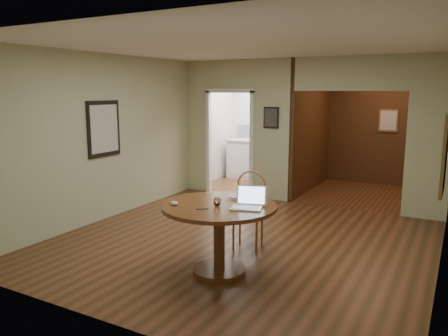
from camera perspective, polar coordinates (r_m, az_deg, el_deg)
The scene contains 11 objects.
floor at distance 6.23m, azimuth 2.13°, elevation -9.72°, with size 5.00×5.00×0.00m, color #412812.
room_shell at distance 8.93m, azimuth 8.46°, elevation 4.72°, with size 5.20×7.50×5.00m.
dining_table at distance 5.06m, azimuth -0.64°, elevation -7.13°, with size 1.32×1.32×0.83m.
chair at distance 5.92m, azimuth 3.34°, elevation -4.90°, with size 0.52×0.52×1.04m.
open_laptop at distance 4.87m, azimuth 3.27°, elevation -4.44°, with size 0.39×0.38×0.24m.
closed_laptop at distance 5.21m, azimuth 1.98°, elevation -4.03°, with size 0.36×0.23×0.03m, color silver.
mouse at distance 4.99m, azimuth -6.50°, elevation -4.60°, with size 0.11×0.06×0.05m, color silver.
wine_glass at distance 4.94m, azimuth -0.91°, elevation -4.37°, with size 0.09×0.09×0.10m, color white, non-canonical shape.
pen at distance 4.81m, azimuth -2.86°, elevation -5.37°, with size 0.01×0.01×0.14m, color #0C0E55.
kitchen_cabinet at distance 10.37m, azimuth 5.91°, elevation 0.99°, with size 2.06×0.60×0.94m.
grocery_bag at distance 10.06m, azimuth 9.30°, elevation 4.20°, with size 0.31×0.26×0.31m, color #C2A88E.
Camera 1 is at (2.62, -5.24, 2.12)m, focal length 35.00 mm.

